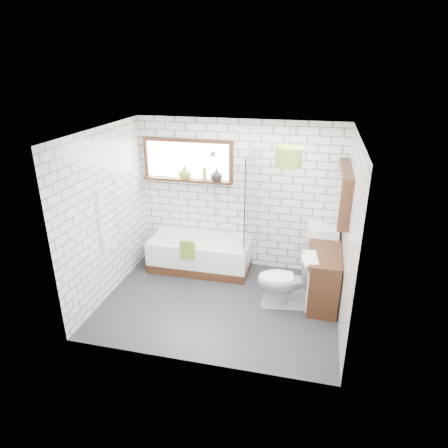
% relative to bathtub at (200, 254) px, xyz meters
% --- Properties ---
extents(floor, '(3.40, 2.60, 0.01)m').
position_rel_bathtub_xyz_m(floor, '(0.57, -0.93, -0.28)').
color(floor, '#232326').
rests_on(floor, ground).
extents(ceiling, '(3.40, 2.60, 0.01)m').
position_rel_bathtub_xyz_m(ceiling, '(0.57, -0.93, 2.23)').
color(ceiling, white).
rests_on(ceiling, ground).
extents(wall_back, '(3.40, 0.01, 2.50)m').
position_rel_bathtub_xyz_m(wall_back, '(0.57, 0.38, 0.98)').
color(wall_back, white).
rests_on(wall_back, ground).
extents(wall_front, '(3.40, 0.01, 2.50)m').
position_rel_bathtub_xyz_m(wall_front, '(0.57, -2.23, 0.98)').
color(wall_front, white).
rests_on(wall_front, ground).
extents(wall_left, '(0.01, 2.60, 2.50)m').
position_rel_bathtub_xyz_m(wall_left, '(-1.13, -0.93, 0.98)').
color(wall_left, white).
rests_on(wall_left, ground).
extents(wall_right, '(0.01, 2.60, 2.50)m').
position_rel_bathtub_xyz_m(wall_right, '(2.28, -0.93, 0.98)').
color(wall_right, white).
rests_on(wall_right, ground).
extents(window, '(1.52, 0.16, 0.68)m').
position_rel_bathtub_xyz_m(window, '(-0.28, 0.33, 1.53)').
color(window, black).
rests_on(window, wall_back).
extents(towel_radiator, '(0.06, 0.52, 1.00)m').
position_rel_bathtub_xyz_m(towel_radiator, '(-1.09, -0.93, 0.93)').
color(towel_radiator, white).
rests_on(towel_radiator, wall_left).
extents(mirror_cabinet, '(0.16, 1.20, 0.70)m').
position_rel_bathtub_xyz_m(mirror_cabinet, '(2.19, -0.33, 1.38)').
color(mirror_cabinet, black).
rests_on(mirror_cabinet, wall_right).
extents(shower_riser, '(0.02, 0.02, 1.30)m').
position_rel_bathtub_xyz_m(shower_riser, '(0.17, 0.33, 1.08)').
color(shower_riser, silver).
rests_on(shower_riser, wall_back).
extents(bathtub, '(1.68, 0.74, 0.54)m').
position_rel_bathtub_xyz_m(bathtub, '(0.00, 0.00, 0.00)').
color(bathtub, white).
rests_on(bathtub, floor).
extents(shower_screen, '(0.02, 0.72, 1.50)m').
position_rel_bathtub_xyz_m(shower_screen, '(0.82, 0.00, 1.02)').
color(shower_screen, white).
rests_on(shower_screen, bathtub).
extents(towel_green, '(0.23, 0.06, 0.31)m').
position_rel_bathtub_xyz_m(towel_green, '(-0.08, -0.37, 0.25)').
color(towel_green, olive).
rests_on(towel_green, bathtub).
extents(towel_beige, '(0.21, 0.05, 0.28)m').
position_rel_bathtub_xyz_m(towel_beige, '(-0.12, -0.37, 0.25)').
color(towel_beige, tan).
rests_on(towel_beige, bathtub).
extents(vanity, '(0.45, 1.41, 0.81)m').
position_rel_bathtub_xyz_m(vanity, '(2.05, -0.34, 0.13)').
color(vanity, black).
rests_on(vanity, floor).
extents(basin, '(0.47, 0.41, 0.14)m').
position_rel_bathtub_xyz_m(basin, '(1.99, 0.10, 0.60)').
color(basin, white).
rests_on(basin, vanity).
extents(tap, '(0.04, 0.04, 0.15)m').
position_rel_bathtub_xyz_m(tap, '(2.15, 0.10, 0.66)').
color(tap, silver).
rests_on(tap, vanity).
extents(toilet, '(0.57, 0.87, 0.83)m').
position_rel_bathtub_xyz_m(toilet, '(1.52, -0.79, 0.14)').
color(toilet, white).
rests_on(toilet, floor).
extents(vase_olive, '(0.29, 0.29, 0.23)m').
position_rel_bathtub_xyz_m(vase_olive, '(-0.32, 0.30, 1.33)').
color(vase_olive, olive).
rests_on(vase_olive, window).
extents(vase_dark, '(0.25, 0.25, 0.21)m').
position_rel_bathtub_xyz_m(vase_dark, '(0.22, 0.30, 1.31)').
color(vase_dark, black).
rests_on(vase_dark, window).
extents(bottle, '(0.07, 0.07, 0.21)m').
position_rel_bathtub_xyz_m(bottle, '(0.02, 0.30, 1.31)').
color(bottle, olive).
rests_on(bottle, window).
extents(pendant, '(0.37, 0.37, 0.27)m').
position_rel_bathtub_xyz_m(pendant, '(1.41, -0.33, 1.83)').
color(pendant, olive).
rests_on(pendant, ceiling).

